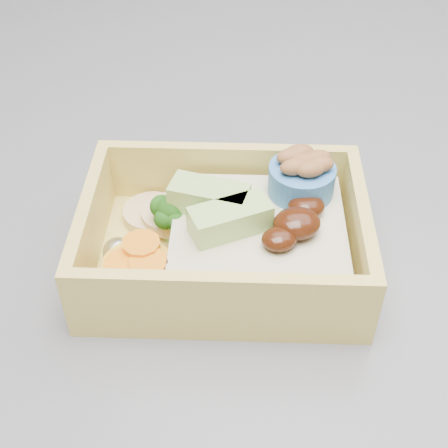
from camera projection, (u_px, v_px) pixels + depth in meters
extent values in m
cube|color=brown|center=(69.00, 30.00, 1.71)|extent=(3.20, 0.60, 0.90)
cube|color=#343439|center=(28.00, 213.00, 0.47)|extent=(1.24, 0.84, 0.04)
cube|color=#D2BC56|center=(224.00, 258.00, 0.40)|extent=(0.20, 0.17, 0.01)
cube|color=#D2BC56|center=(227.00, 171.00, 0.43)|extent=(0.17, 0.05, 0.04)
cube|color=#D2BC56|center=(220.00, 303.00, 0.34)|extent=(0.17, 0.05, 0.04)
cube|color=#D2BC56|center=(359.00, 233.00, 0.38)|extent=(0.04, 0.11, 0.04)
cube|color=#D2BC56|center=(91.00, 227.00, 0.39)|extent=(0.04, 0.11, 0.04)
cube|color=tan|center=(258.00, 240.00, 0.39)|extent=(0.13, 0.12, 0.03)
ellipsoid|color=black|center=(297.00, 223.00, 0.37)|extent=(0.03, 0.03, 0.02)
ellipsoid|color=black|center=(306.00, 207.00, 0.38)|extent=(0.03, 0.02, 0.01)
ellipsoid|color=black|center=(279.00, 239.00, 0.36)|extent=(0.03, 0.02, 0.01)
cube|color=#9BC969|center=(230.00, 219.00, 0.37)|extent=(0.05, 0.03, 0.02)
cube|color=#9BC969|center=(209.00, 197.00, 0.39)|extent=(0.05, 0.04, 0.02)
cylinder|color=#73AD5D|center=(173.00, 230.00, 0.41)|extent=(0.01, 0.01, 0.02)
sphere|color=#1D5112|center=(171.00, 209.00, 0.39)|extent=(0.02, 0.02, 0.02)
sphere|color=#1D5112|center=(184.00, 208.00, 0.40)|extent=(0.02, 0.02, 0.02)
sphere|color=#1D5112|center=(162.00, 207.00, 0.40)|extent=(0.02, 0.02, 0.02)
sphere|color=#1D5112|center=(175.00, 220.00, 0.39)|extent=(0.01, 0.01, 0.01)
sphere|color=#1D5112|center=(165.00, 219.00, 0.39)|extent=(0.01, 0.01, 0.01)
sphere|color=#1D5112|center=(173.00, 204.00, 0.40)|extent=(0.01, 0.01, 0.01)
cylinder|color=gold|center=(139.00, 275.00, 0.37)|extent=(0.04, 0.04, 0.02)
cylinder|color=orange|center=(137.00, 258.00, 0.37)|extent=(0.02, 0.02, 0.00)
cylinder|color=orange|center=(124.00, 264.00, 0.36)|extent=(0.02, 0.02, 0.00)
cylinder|color=orange|center=(148.00, 263.00, 0.36)|extent=(0.02, 0.02, 0.00)
cylinder|color=orange|center=(141.00, 244.00, 0.37)|extent=(0.02, 0.02, 0.00)
cylinder|color=tan|center=(152.00, 214.00, 0.42)|extent=(0.04, 0.04, 0.01)
cylinder|color=tan|center=(170.00, 215.00, 0.42)|extent=(0.04, 0.04, 0.01)
ellipsoid|color=silver|center=(198.00, 201.00, 0.42)|extent=(0.02, 0.02, 0.02)
ellipsoid|color=silver|center=(118.00, 252.00, 0.39)|extent=(0.02, 0.02, 0.02)
cylinder|color=#3570B7|center=(301.00, 180.00, 0.40)|extent=(0.04, 0.04, 0.02)
ellipsoid|color=brown|center=(303.00, 161.00, 0.39)|extent=(0.02, 0.02, 0.01)
ellipsoid|color=brown|center=(317.00, 158.00, 0.39)|extent=(0.02, 0.02, 0.01)
ellipsoid|color=brown|center=(291.00, 157.00, 0.39)|extent=(0.02, 0.02, 0.01)
ellipsoid|color=brown|center=(310.00, 169.00, 0.38)|extent=(0.02, 0.02, 0.01)
ellipsoid|color=brown|center=(294.00, 167.00, 0.38)|extent=(0.02, 0.02, 0.01)
ellipsoid|color=brown|center=(319.00, 165.00, 0.39)|extent=(0.02, 0.02, 0.01)
ellipsoid|color=brown|center=(299.00, 152.00, 0.40)|extent=(0.02, 0.02, 0.01)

